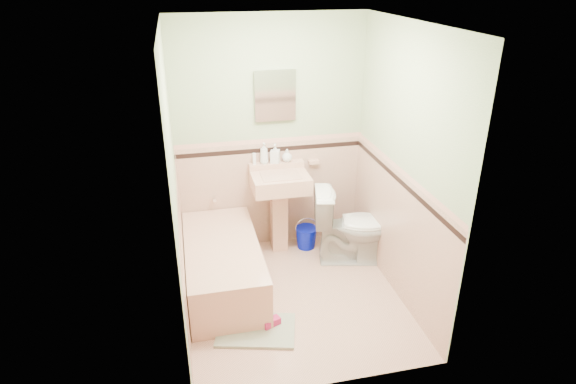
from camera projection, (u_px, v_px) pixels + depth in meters
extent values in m
plane|color=#D7A48C|center=(294.00, 297.00, 4.70)|extent=(2.20, 2.20, 0.00)
plane|color=white|center=(295.00, 23.00, 3.66)|extent=(2.20, 2.20, 0.00)
plane|color=beige|center=(270.00, 137.00, 5.15)|extent=(2.50, 0.00, 2.50)
plane|color=beige|center=(333.00, 241.00, 3.20)|extent=(2.50, 0.00, 2.50)
plane|color=beige|center=(175.00, 188.00, 3.98)|extent=(0.00, 2.50, 2.50)
plane|color=beige|center=(403.00, 168.00, 4.38)|extent=(0.00, 2.50, 2.50)
plane|color=#D9A991|center=(271.00, 194.00, 5.42)|extent=(2.00, 0.00, 2.00)
plane|color=#D9A991|center=(329.00, 320.00, 3.49)|extent=(2.00, 0.00, 2.00)
plane|color=#D9A991|center=(183.00, 256.00, 4.25)|extent=(0.00, 2.20, 2.20)
plane|color=#D9A991|center=(395.00, 231.00, 4.65)|extent=(0.00, 2.20, 2.20)
plane|color=black|center=(271.00, 150.00, 5.19)|extent=(2.00, 0.00, 2.00)
plane|color=black|center=(332.00, 257.00, 3.27)|extent=(2.00, 0.00, 2.00)
plane|color=black|center=(178.00, 202.00, 4.04)|extent=(0.00, 2.20, 2.20)
plane|color=black|center=(400.00, 181.00, 4.43)|extent=(0.00, 2.20, 2.20)
plane|color=tan|center=(271.00, 141.00, 5.15)|extent=(2.00, 0.00, 2.00)
plane|color=tan|center=(332.00, 244.00, 3.23)|extent=(2.00, 0.00, 2.00)
plane|color=tan|center=(177.00, 191.00, 4.00)|extent=(0.00, 2.20, 2.20)
plane|color=tan|center=(401.00, 171.00, 4.39)|extent=(0.00, 2.20, 2.20)
cube|color=tan|center=(223.00, 267.00, 4.77)|extent=(0.70, 1.50, 0.45)
cylinder|color=silver|center=(214.00, 198.00, 5.24)|extent=(0.04, 0.12, 0.04)
cylinder|color=silver|center=(277.00, 167.00, 5.20)|extent=(0.02, 0.02, 0.10)
cube|color=white|center=(275.00, 95.00, 4.95)|extent=(0.40, 0.04, 0.51)
cube|color=tan|center=(314.00, 162.00, 5.34)|extent=(0.11, 0.07, 0.04)
imported|color=#B2B2B2|center=(264.00, 153.00, 5.15)|extent=(0.10, 0.10, 0.23)
imported|color=#B2B2B2|center=(275.00, 153.00, 5.18)|extent=(0.12, 0.12, 0.20)
imported|color=#B2B2B2|center=(287.00, 155.00, 5.22)|extent=(0.12, 0.12, 0.14)
cylinder|color=white|center=(254.00, 159.00, 5.15)|extent=(0.04, 0.04, 0.12)
imported|color=white|center=(352.00, 226.00, 5.15)|extent=(0.88, 0.62, 0.82)
cube|color=gray|center=(256.00, 330.00, 4.26)|extent=(0.76, 0.60, 0.03)
cube|color=#BF1E59|center=(271.00, 322.00, 4.29)|extent=(0.18, 0.13, 0.06)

